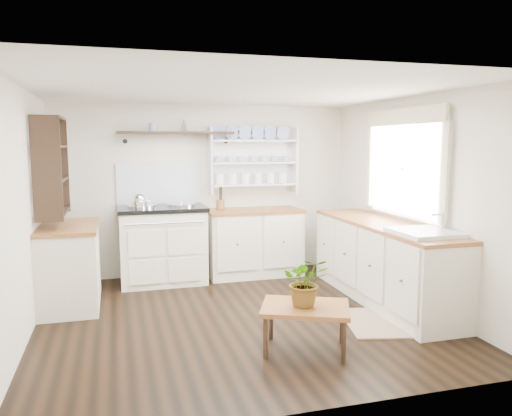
% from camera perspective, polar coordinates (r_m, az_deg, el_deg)
% --- Properties ---
extents(floor, '(4.00, 3.80, 0.01)m').
position_cam_1_polar(floor, '(5.27, -1.87, -12.38)').
color(floor, black).
rests_on(floor, ground).
extents(wall_back, '(4.00, 0.02, 2.30)m').
position_cam_1_polar(wall_back, '(6.85, -5.77, 2.05)').
color(wall_back, beige).
rests_on(wall_back, ground).
extents(wall_right, '(0.02, 3.80, 2.30)m').
position_cam_1_polar(wall_right, '(5.81, 17.58, 0.79)').
color(wall_right, beige).
rests_on(wall_right, ground).
extents(wall_left, '(0.02, 3.80, 2.30)m').
position_cam_1_polar(wall_left, '(4.92, -25.15, -0.70)').
color(wall_left, beige).
rests_on(wall_left, ground).
extents(ceiling, '(4.00, 3.80, 0.01)m').
position_cam_1_polar(ceiling, '(4.99, -1.98, 13.34)').
color(ceiling, white).
rests_on(ceiling, wall_back).
extents(window, '(0.08, 1.55, 1.22)m').
position_cam_1_polar(window, '(5.88, 16.52, 4.96)').
color(window, white).
rests_on(window, wall_right).
extents(aga_cooker, '(1.10, 0.76, 1.02)m').
position_cam_1_polar(aga_cooker, '(6.54, -10.63, -4.04)').
color(aga_cooker, white).
rests_on(aga_cooker, floor).
extents(back_cabinets, '(1.27, 0.63, 0.90)m').
position_cam_1_polar(back_cabinets, '(6.79, -0.24, -3.84)').
color(back_cabinets, beige).
rests_on(back_cabinets, floor).
extents(right_cabinets, '(0.62, 2.43, 0.90)m').
position_cam_1_polar(right_cabinets, '(5.86, 14.31, -5.90)').
color(right_cabinets, beige).
rests_on(right_cabinets, floor).
extents(belfast_sink, '(0.55, 0.60, 0.45)m').
position_cam_1_polar(belfast_sink, '(5.17, 18.62, -3.97)').
color(belfast_sink, white).
rests_on(belfast_sink, right_cabinets).
extents(left_cabinets, '(0.62, 1.13, 0.90)m').
position_cam_1_polar(left_cabinets, '(5.89, -20.49, -6.07)').
color(left_cabinets, beige).
rests_on(left_cabinets, floor).
extents(plate_rack, '(1.20, 0.22, 0.90)m').
position_cam_1_polar(plate_rack, '(6.93, -0.44, 5.51)').
color(plate_rack, white).
rests_on(plate_rack, wall_back).
extents(high_shelf, '(1.50, 0.29, 0.16)m').
position_cam_1_polar(high_shelf, '(6.64, -9.10, 8.39)').
color(high_shelf, black).
rests_on(high_shelf, wall_back).
extents(left_shelving, '(0.28, 0.80, 1.05)m').
position_cam_1_polar(left_shelving, '(5.76, -22.37, 4.52)').
color(left_shelving, black).
rests_on(left_shelving, wall_left).
extents(kettle, '(0.19, 0.19, 0.23)m').
position_cam_1_polar(kettle, '(6.31, -13.17, 0.49)').
color(kettle, silver).
rests_on(kettle, aga_cooker).
extents(utensil_crock, '(0.11, 0.11, 0.12)m').
position_cam_1_polar(utensil_crock, '(6.68, -4.10, 0.39)').
color(utensil_crock, brown).
rests_on(utensil_crock, back_cabinets).
extents(center_table, '(0.89, 0.78, 0.40)m').
position_cam_1_polar(center_table, '(4.39, 5.66, -11.61)').
color(center_table, brown).
rests_on(center_table, floor).
extents(potted_plant, '(0.46, 0.42, 0.43)m').
position_cam_1_polar(potted_plant, '(4.31, 5.71, -8.34)').
color(potted_plant, '#3F7233').
rests_on(potted_plant, center_table).
extents(floor_rug, '(0.73, 0.95, 0.02)m').
position_cam_1_polar(floor_rug, '(5.24, 13.32, -12.61)').
color(floor_rug, '#796346').
rests_on(floor_rug, floor).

